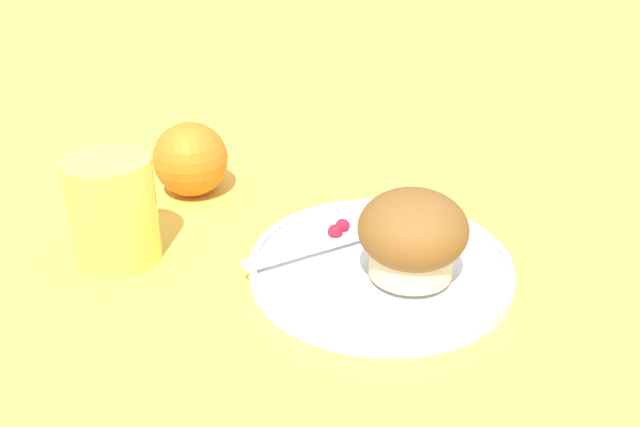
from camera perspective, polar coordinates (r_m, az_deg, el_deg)
The scene contains 8 objects.
ground_plane at distance 0.63m, azimuth 4.69°, elevation -5.91°, with size 3.00×3.00×0.00m, color gold.
plate at distance 0.64m, azimuth 4.85°, elevation -4.17°, with size 0.24×0.24×0.02m.
muffin at distance 0.60m, azimuth 7.41°, elevation -1.75°, with size 0.09×0.09×0.08m.
cream_ramekin at distance 0.69m, azimuth 6.68°, elevation 0.41°, with size 0.05×0.05×0.02m.
berry_pair at distance 0.66m, azimuth 1.51°, elevation -1.24°, with size 0.03×0.01×0.01m.
butter_knife at distance 0.65m, azimuth 1.36°, elevation -2.17°, with size 0.17×0.10×0.00m.
orange_fruit at distance 0.79m, azimuth -10.32°, elevation 4.30°, with size 0.08×0.08×0.08m.
juice_glass at distance 0.67m, azimuth -16.20°, elevation 0.25°, with size 0.08×0.08×0.10m.
Camera 1 is at (-0.47, -0.24, 0.35)m, focal length 40.00 mm.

